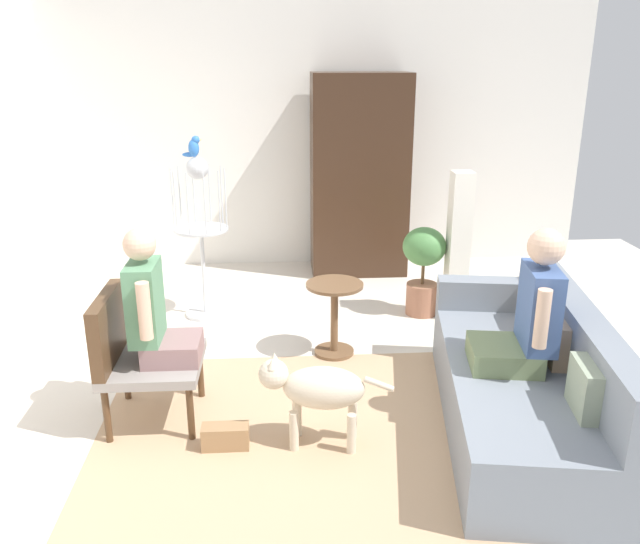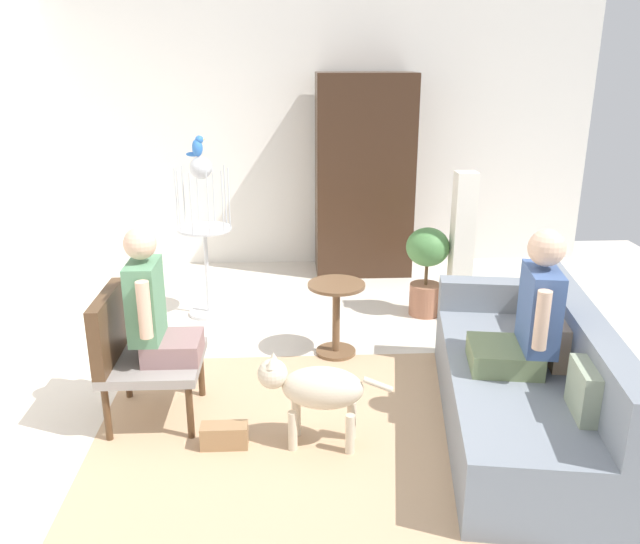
# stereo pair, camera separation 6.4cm
# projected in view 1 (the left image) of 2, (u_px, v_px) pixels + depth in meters

# --- Properties ---
(ground_plane) EXTENTS (8.13, 8.13, 0.00)m
(ground_plane) POSITION_uv_depth(u_px,v_px,m) (336.00, 419.00, 4.22)
(ground_plane) COLOR beige
(back_wall) EXTENTS (6.09, 0.12, 2.85)m
(back_wall) POSITION_uv_depth(u_px,v_px,m) (308.00, 135.00, 7.02)
(back_wall) COLOR silver
(back_wall) RESTS_ON ground
(area_rug) EXTENTS (3.03, 2.17, 0.01)m
(area_rug) POSITION_uv_depth(u_px,v_px,m) (339.00, 431.00, 4.07)
(area_rug) COLOR tan
(area_rug) RESTS_ON ground
(couch) EXTENTS (1.19, 2.20, 0.81)m
(couch) POSITION_uv_depth(u_px,v_px,m) (526.00, 384.00, 4.04)
(couch) COLOR slate
(couch) RESTS_ON ground
(armchair) EXTENTS (0.61, 0.63, 0.87)m
(armchair) POSITION_uv_depth(u_px,v_px,m) (133.00, 349.00, 4.06)
(armchair) COLOR #4C331E
(armchair) RESTS_ON ground
(person_on_couch) EXTENTS (0.53, 0.55, 0.87)m
(person_on_couch) POSITION_uv_depth(u_px,v_px,m) (528.00, 314.00, 3.86)
(person_on_couch) COLOR #6A7B52
(person_on_armchair) EXTENTS (0.42, 0.50, 0.86)m
(person_on_armchair) POSITION_uv_depth(u_px,v_px,m) (153.00, 308.00, 3.98)
(person_on_armchair) COLOR gray
(round_end_table) EXTENTS (0.44, 0.44, 0.59)m
(round_end_table) POSITION_uv_depth(u_px,v_px,m) (334.00, 313.00, 5.03)
(round_end_table) COLOR brown
(round_end_table) RESTS_ON ground
(dog) EXTENTS (0.80, 0.33, 0.58)m
(dog) POSITION_uv_depth(u_px,v_px,m) (316.00, 388.00, 3.83)
(dog) COLOR beige
(dog) RESTS_ON ground
(bird_cage_stand) EXTENTS (0.48, 0.48, 1.44)m
(bird_cage_stand) POSITION_uv_depth(u_px,v_px,m) (201.00, 226.00, 5.63)
(bird_cage_stand) COLOR silver
(bird_cage_stand) RESTS_ON ground
(parrot) EXTENTS (0.17, 0.10, 0.18)m
(parrot) POSITION_uv_depth(u_px,v_px,m) (194.00, 147.00, 5.41)
(parrot) COLOR blue
(parrot) RESTS_ON bird_cage_stand
(potted_plant) EXTENTS (0.38, 0.38, 0.81)m
(potted_plant) POSITION_uv_depth(u_px,v_px,m) (423.00, 263.00, 5.78)
(potted_plant) COLOR #996047
(potted_plant) RESTS_ON ground
(column_lamp) EXTENTS (0.20, 0.20, 1.33)m
(column_lamp) POSITION_uv_depth(u_px,v_px,m) (458.00, 247.00, 5.65)
(column_lamp) COLOR #4C4742
(column_lamp) RESTS_ON ground
(armoire_cabinet) EXTENTS (1.01, 0.56, 2.10)m
(armoire_cabinet) POSITION_uv_depth(u_px,v_px,m) (359.00, 176.00, 6.79)
(armoire_cabinet) COLOR #382316
(armoire_cabinet) RESTS_ON ground
(handbag) EXTENTS (0.28, 0.12, 0.15)m
(handbag) POSITION_uv_depth(u_px,v_px,m) (225.00, 437.00, 3.88)
(handbag) COLOR #99724C
(handbag) RESTS_ON ground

